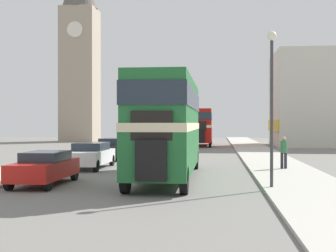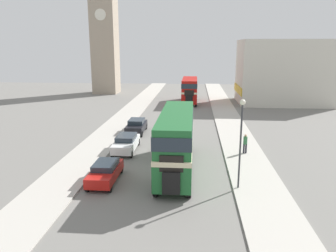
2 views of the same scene
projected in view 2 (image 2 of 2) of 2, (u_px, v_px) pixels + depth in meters
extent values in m
plane|color=slate|center=(162.00, 171.00, 24.81)|extent=(120.00, 120.00, 0.00)
cube|color=#B7B2A8|center=(252.00, 173.00, 24.26)|extent=(3.50, 120.00, 0.12)
cube|color=#B7B2A8|center=(75.00, 167.00, 25.33)|extent=(3.50, 120.00, 0.12)
cube|color=#1E602D|center=(176.00, 153.00, 24.72)|extent=(2.39, 10.89, 1.74)
cube|color=beige|center=(177.00, 140.00, 24.48)|extent=(2.41, 10.95, 0.32)
cube|color=#1E602D|center=(177.00, 125.00, 24.22)|extent=(2.34, 10.67, 1.90)
cube|color=#232D38|center=(177.00, 124.00, 24.19)|extent=(2.41, 10.78, 0.85)
cube|color=black|center=(171.00, 183.00, 19.37)|extent=(1.07, 0.20, 1.39)
cube|color=black|center=(171.00, 164.00, 19.24)|extent=(1.43, 0.12, 1.01)
cylinder|color=black|center=(155.00, 188.00, 20.50)|extent=(0.28, 1.00, 1.00)
cylinder|color=black|center=(189.00, 189.00, 20.34)|extent=(0.28, 1.00, 1.00)
cylinder|color=black|center=(168.00, 146.00, 29.40)|extent=(0.28, 1.00, 1.00)
cylinder|color=black|center=(191.00, 146.00, 29.24)|extent=(0.28, 1.00, 1.00)
cube|color=#B2140F|center=(190.00, 95.00, 54.74)|extent=(2.44, 9.21, 1.56)
cube|color=beige|center=(190.00, 90.00, 54.52)|extent=(2.47, 9.25, 0.28)
cube|color=#B2140F|center=(190.00, 84.00, 54.29)|extent=(2.40, 9.02, 1.71)
cube|color=#232D38|center=(190.00, 83.00, 54.27)|extent=(2.47, 9.11, 0.77)
cube|color=black|center=(189.00, 100.00, 50.20)|extent=(1.10, 0.20, 1.25)
cube|color=black|center=(189.00, 93.00, 50.08)|extent=(1.47, 0.12, 0.91)
cylinder|color=black|center=(182.00, 103.00, 51.32)|extent=(0.28, 1.00, 1.00)
cylinder|color=black|center=(196.00, 104.00, 51.15)|extent=(0.28, 1.00, 1.00)
cylinder|color=black|center=(184.00, 96.00, 58.59)|extent=(0.28, 1.00, 1.00)
cylinder|color=black|center=(196.00, 97.00, 58.41)|extent=(0.28, 1.00, 1.00)
cube|color=red|center=(105.00, 173.00, 22.66)|extent=(1.69, 4.22, 0.68)
cube|color=#232D38|center=(106.00, 165.00, 22.69)|extent=(1.49, 2.19, 0.39)
cylinder|color=black|center=(87.00, 187.00, 21.18)|extent=(0.20, 0.64, 0.64)
cylinder|color=black|center=(110.00, 187.00, 21.06)|extent=(0.20, 0.64, 0.64)
cylinder|color=black|center=(102.00, 168.00, 24.40)|extent=(0.20, 0.64, 0.64)
cylinder|color=black|center=(121.00, 169.00, 24.28)|extent=(0.20, 0.64, 0.64)
cube|color=white|center=(126.00, 144.00, 29.37)|extent=(1.80, 4.57, 0.72)
cube|color=#232D38|center=(126.00, 137.00, 29.41)|extent=(1.58, 2.38, 0.43)
cylinder|color=black|center=(112.00, 154.00, 27.73)|extent=(0.20, 0.64, 0.64)
cylinder|color=black|center=(131.00, 154.00, 27.60)|extent=(0.20, 0.64, 0.64)
cylinder|color=black|center=(122.00, 142.00, 31.29)|extent=(0.20, 0.64, 0.64)
cylinder|color=black|center=(138.00, 142.00, 31.16)|extent=(0.20, 0.64, 0.64)
cube|color=black|center=(136.00, 127.00, 35.58)|extent=(1.80, 4.24, 0.74)
cube|color=#232D38|center=(137.00, 121.00, 35.61)|extent=(1.58, 2.21, 0.45)
cylinder|color=black|center=(126.00, 134.00, 34.10)|extent=(0.20, 0.64, 0.64)
cylinder|color=black|center=(141.00, 134.00, 33.98)|extent=(0.20, 0.64, 0.64)
cylinder|color=black|center=(132.00, 126.00, 37.35)|extent=(0.20, 0.64, 0.64)
cylinder|color=black|center=(146.00, 126.00, 37.22)|extent=(0.20, 0.64, 0.64)
cylinder|color=#282833|center=(244.00, 149.00, 28.43)|extent=(0.15, 0.15, 0.82)
cylinder|color=#282833|center=(246.00, 149.00, 28.42)|extent=(0.15, 0.15, 0.82)
cylinder|color=#336B42|center=(245.00, 140.00, 28.25)|extent=(0.34, 0.34, 0.65)
sphere|color=tan|center=(246.00, 136.00, 28.15)|extent=(0.22, 0.22, 0.22)
cylinder|color=#38383D|center=(240.00, 148.00, 20.91)|extent=(0.12, 0.12, 5.50)
sphere|color=#EFEACC|center=(243.00, 102.00, 20.22)|extent=(0.36, 0.36, 0.36)
cube|color=tan|center=(105.00, 47.00, 64.75)|extent=(4.68, 4.68, 18.31)
cylinder|color=silver|center=(100.00, 15.00, 61.05)|extent=(2.11, 0.10, 2.11)
cube|color=beige|center=(284.00, 72.00, 53.42)|extent=(14.43, 9.70, 10.27)
cube|color=gold|center=(238.00, 89.00, 54.67)|extent=(0.12, 9.21, 1.23)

